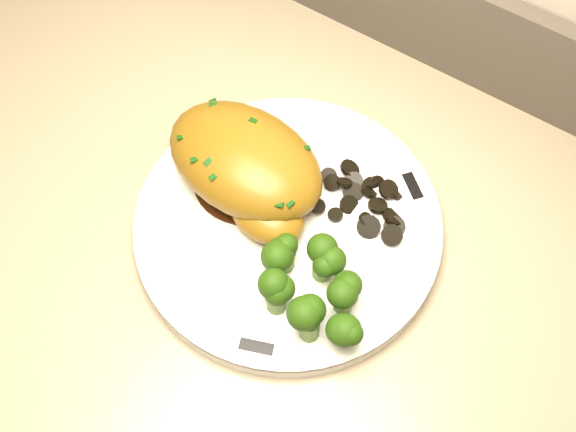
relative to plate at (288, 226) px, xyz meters
The scene contains 8 objects.
plate is the anchor object (origin of this frame).
rim_accent_0 0.13m from the plate, 51.19° to the left, with size 0.03×0.01×0.00m, color black.
rim_accent_1 0.13m from the plate, behind, with size 0.03×0.01×0.00m, color black.
rim_accent_2 0.13m from the plate, 68.81° to the right, with size 0.03×0.01×0.00m, color black.
gravy_pool 0.06m from the plate, 164.20° to the left, with size 0.11×0.11×0.00m, color #321709.
chicken_breast 0.07m from the plate, 166.16° to the left, with size 0.18×0.13×0.06m.
mushroom_pile 0.07m from the plate, 45.76° to the left, with size 0.09×0.07×0.02m.
broccoli_florets 0.09m from the plate, 41.42° to the right, with size 0.11×0.08×0.04m.
Camera 1 is at (-0.56, 1.43, 1.47)m, focal length 45.00 mm.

